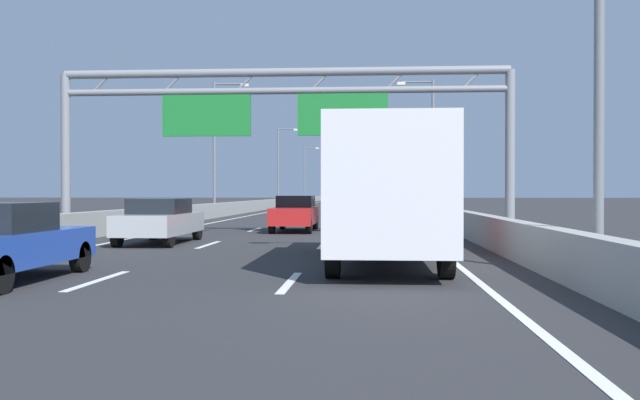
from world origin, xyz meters
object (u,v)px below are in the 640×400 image
object	(u,v)px
white_car	(328,198)
red_car	(295,213)
sign_gantry	(281,108)
streetlamp_right_distant	(394,171)
streetlamp_left_mid	(218,140)
streetlamp_left_distant	(306,171)
blue_car	(1,242)
green_car	(342,200)
streetlamp_right_far	(404,161)
orange_car	(348,199)
streetlamp_right_mid	(430,139)
black_car	(370,201)
streetlamp_right_near	(587,0)
silver_car	(160,220)
box_truck	(386,190)
streetlamp_left_far	(280,162)

from	to	relation	value
white_car	red_car	size ratio (longest dim) A/B	0.98
sign_gantry	streetlamp_right_distant	xyz separation A→B (m)	(7.54, 92.79, 0.55)
streetlamp_left_mid	streetlamp_left_distant	world-z (taller)	same
blue_car	green_car	bearing A→B (deg)	86.87
streetlamp_right_far	orange_car	distance (m)	25.20
orange_car	red_car	xyz separation A→B (m)	(0.02, -78.06, 0.03)
streetlamp_right_mid	black_car	size ratio (longest dim) A/B	2.16
streetlamp_right_near	streetlamp_left_mid	bearing A→B (deg)	113.07
streetlamp_right_mid	streetlamp_right_far	distance (m)	35.05
blue_car	green_car	size ratio (longest dim) A/B	1.02
sign_gantry	orange_car	bearing A→B (deg)	89.88
streetlamp_left_distant	silver_car	size ratio (longest dim) A/B	2.07
white_car	streetlamp_right_mid	bearing A→B (deg)	-80.84
blue_car	green_car	distance (m)	67.46
streetlamp_right_mid	box_truck	xyz separation A→B (m)	(-3.83, -32.89, -3.70)
blue_car	box_truck	bearing A→B (deg)	27.20
streetlamp_right_near	black_car	size ratio (longest dim) A/B	2.16
streetlamp_right_near	white_car	world-z (taller)	streetlamp_right_near
streetlamp_right_mid	streetlamp_right_far	size ratio (longest dim) A/B	1.00
streetlamp_right_distant	green_car	distance (m)	40.25
blue_car	silver_car	xyz separation A→B (m)	(0.00, 9.83, 0.01)
streetlamp_right_mid	orange_car	world-z (taller)	streetlamp_right_mid
streetlamp_right_mid	streetlamp_left_far	size ratio (longest dim) A/B	1.00
streetlamp_right_distant	silver_car	xyz separation A→B (m)	(-10.98, -96.84, -4.64)
white_car	orange_car	world-z (taller)	orange_car
sign_gantry	streetlamp_right_mid	distance (m)	23.92
green_car	orange_car	bearing A→B (deg)	90.16
sign_gantry	black_car	world-z (taller)	sign_gantry
streetlamp_right_mid	streetlamp_left_distant	bearing A→B (deg)	102.02
box_truck	streetlamp_right_near	bearing A→B (deg)	-29.40
green_car	box_truck	bearing A→B (deg)	-86.88
blue_car	black_car	size ratio (longest dim) A/B	0.98
streetlamp_left_far	silver_car	world-z (taller)	streetlamp_left_far
streetlamp_right_near	streetlamp_left_distant	bearing A→B (deg)	98.08
streetlamp_right_far	black_car	world-z (taller)	streetlamp_right_far
streetlamp_right_distant	green_car	xyz separation A→B (m)	(-7.30, -39.31, -4.62)
red_car	streetlamp_right_near	bearing A→B (deg)	-64.88
streetlamp_left_distant	red_car	world-z (taller)	streetlamp_left_distant
streetlamp_right_near	white_car	xyz separation A→B (m)	(-11.08, 103.77, -4.67)
blue_car	black_car	world-z (taller)	black_car
red_car	silver_car	distance (m)	8.22
streetlamp_left_far	white_car	distance (m)	34.21
blue_car	box_truck	world-z (taller)	box_truck
streetlamp_left_far	streetlamp_right_far	world-z (taller)	same
orange_car	sign_gantry	bearing A→B (deg)	-90.12
streetlamp_right_far	streetlamp_right_distant	xyz separation A→B (m)	(0.00, 35.05, 0.00)
green_car	orange_car	world-z (taller)	green_car
green_car	streetlamp_right_mid	bearing A→B (deg)	-76.66
streetlamp_left_mid	streetlamp_right_distant	distance (m)	71.68
streetlamp_right_distant	streetlamp_right_mid	bearing A→B (deg)	-90.00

